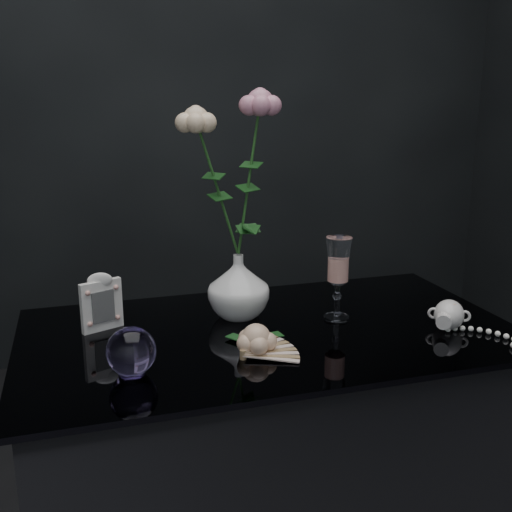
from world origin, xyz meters
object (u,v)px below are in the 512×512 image
object	(u,v)px
vase	(239,286)
paperweight	(131,351)
wine_glass	(338,279)
loose_rose	(256,339)
picture_frame	(101,302)
pearl_jar	(449,313)

from	to	relation	value
vase	paperweight	distance (m)	0.35
wine_glass	loose_rose	world-z (taller)	wine_glass
wine_glass	picture_frame	world-z (taller)	wine_glass
vase	paperweight	world-z (taller)	vase
vase	paperweight	xyz separation A→B (m)	(-0.26, -0.23, -0.03)
wine_glass	picture_frame	distance (m)	0.52
wine_glass	picture_frame	size ratio (longest dim) A/B	1.47
pearl_jar	vase	bearing A→B (deg)	-172.05
vase	wine_glass	size ratio (longest dim) A/B	0.77
wine_glass	loose_rose	distance (m)	0.27
vase	loose_rose	size ratio (longest dim) A/B	0.83
wine_glass	pearl_jar	xyz separation A→B (m)	(0.21, -0.12, -0.06)
picture_frame	loose_rose	size ratio (longest dim) A/B	0.73
paperweight	picture_frame	bearing A→B (deg)	99.34
picture_frame	loose_rose	world-z (taller)	picture_frame
loose_rose	vase	bearing A→B (deg)	106.48
picture_frame	loose_rose	distance (m)	0.35
picture_frame	wine_glass	bearing A→B (deg)	-31.83
vase	picture_frame	world-z (taller)	vase
loose_rose	picture_frame	bearing A→B (deg)	165.01
wine_glass	paperweight	size ratio (longest dim) A/B	2.10
loose_rose	paperweight	bearing A→B (deg)	-151.97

